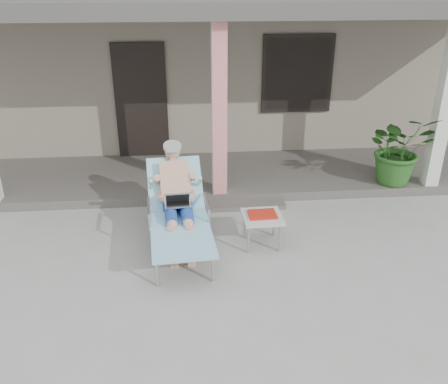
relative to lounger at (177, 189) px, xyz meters
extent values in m
plane|color=#9E9E99|center=(0.66, -0.87, -0.80)|extent=(60.00, 60.00, 0.00)
cube|color=gray|center=(0.66, 5.63, 0.70)|extent=(10.00, 5.00, 3.00)
cube|color=black|center=(-0.64, 3.10, 0.40)|extent=(0.95, 0.06, 2.10)
cube|color=black|center=(2.26, 3.10, 0.85)|extent=(1.20, 0.06, 1.30)
cube|color=black|center=(2.26, 3.10, 0.85)|extent=(1.32, 0.05, 1.42)
cube|color=#605B56|center=(0.66, 2.13, -0.72)|extent=(10.00, 2.00, 0.15)
cube|color=red|center=(0.66, 1.28, 0.66)|extent=(0.22, 0.22, 2.61)
cube|color=silver|center=(4.16, 1.28, 0.66)|extent=(0.22, 0.22, 2.61)
cube|color=#474442|center=(0.66, 2.13, 2.08)|extent=(10.00, 2.30, 0.24)
cube|color=#605B56|center=(0.66, 0.98, -0.76)|extent=(2.00, 0.30, 0.07)
cylinder|color=#B7B7BC|center=(-0.25, -1.00, -0.60)|extent=(0.04, 0.04, 0.38)
cylinder|color=#B7B7BC|center=(0.40, -0.95, -0.60)|extent=(0.04, 0.04, 0.38)
cylinder|color=#B7B7BC|center=(-0.35, 0.32, -0.60)|extent=(0.04, 0.04, 0.38)
cylinder|color=#B7B7BC|center=(0.30, 0.37, -0.60)|extent=(0.04, 0.04, 0.38)
cube|color=#B7B7BC|center=(0.04, -0.49, -0.40)|extent=(0.74, 1.31, 0.03)
cube|color=#98DEEB|center=(0.04, -0.49, -0.37)|extent=(0.84, 1.36, 0.04)
cube|color=#B7B7BC|center=(-0.03, 0.43, -0.15)|extent=(0.69, 0.65, 0.51)
cube|color=#98DEEB|center=(-0.03, 0.43, -0.12)|extent=(0.80, 0.73, 0.58)
cylinder|color=#9C9C9E|center=(-0.05, 0.73, 0.34)|extent=(0.27, 0.27, 0.13)
cube|color=silver|center=(0.00, -0.04, -0.20)|extent=(0.36, 0.27, 0.24)
cube|color=beige|center=(1.11, -0.15, -0.38)|extent=(0.53, 0.53, 0.04)
cylinder|color=#B7B7BC|center=(0.90, -0.36, -0.60)|extent=(0.04, 0.04, 0.39)
cylinder|color=#B7B7BC|center=(1.31, -0.36, -0.60)|extent=(0.04, 0.04, 0.39)
cylinder|color=#B7B7BC|center=(0.90, 0.06, -0.60)|extent=(0.04, 0.04, 0.39)
cylinder|color=#B7B7BC|center=(1.31, 0.06, -0.60)|extent=(0.04, 0.04, 0.39)
cube|color=red|center=(1.11, -0.15, -0.35)|extent=(0.37, 0.28, 0.03)
cube|color=black|center=(1.11, -0.02, -0.35)|extent=(0.36, 0.03, 0.04)
imported|color=#26591E|center=(3.62, 1.41, -0.06)|extent=(1.07, 0.93, 1.18)
camera|label=1|loc=(0.11, -5.63, 2.52)|focal=38.00mm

